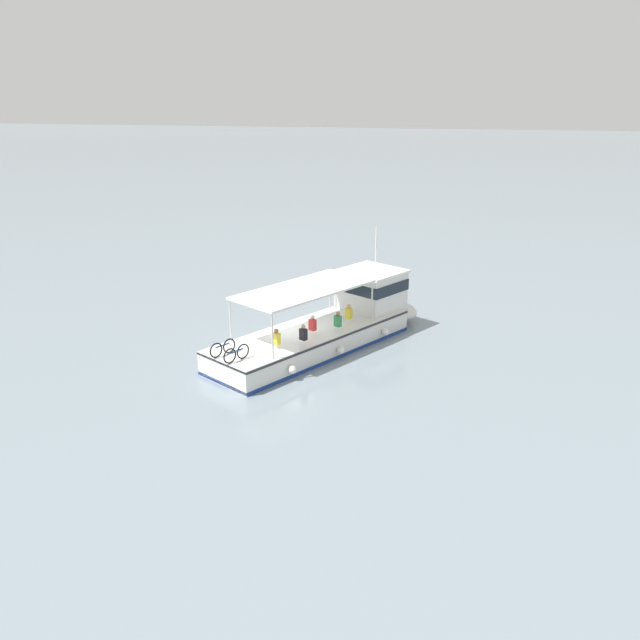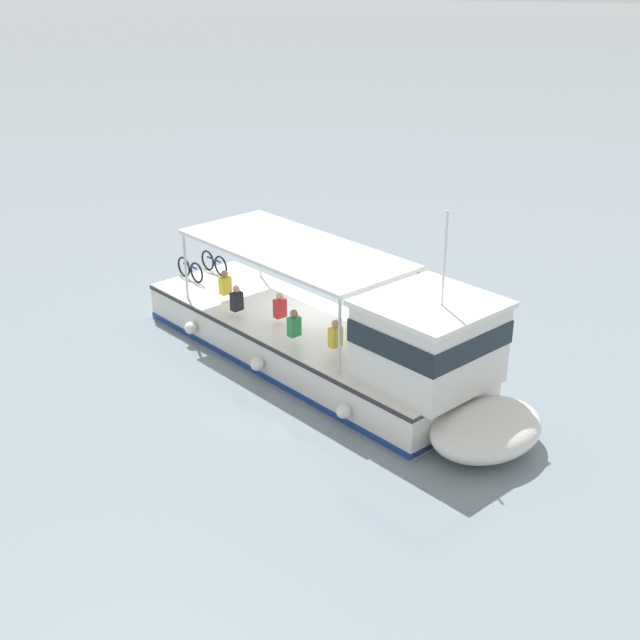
{
  "view_description": "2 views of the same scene",
  "coord_description": "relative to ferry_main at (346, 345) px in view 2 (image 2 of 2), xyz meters",
  "views": [
    {
      "loc": [
        28.26,
        8.36,
        11.66
      ],
      "look_at": [
        -0.41,
        1.48,
        1.4
      ],
      "focal_mm": 36.96,
      "sensor_mm": 36.0,
      "label": 1
    },
    {
      "loc": [
        -6.68,
        20.68,
        10.33
      ],
      "look_at": [
        -0.41,
        1.48,
        1.4
      ],
      "focal_mm": 46.4,
      "sensor_mm": 36.0,
      "label": 2
    }
  ],
  "objects": [
    {
      "name": "ferry_main",
      "position": [
        0.0,
        0.0,
        0.0
      ],
      "size": [
        12.56,
        9.02,
        5.32
      ],
      "color": "white",
      "rests_on": "ground"
    },
    {
      "name": "ground_plane",
      "position": [
        1.29,
        -1.99,
        -1.02
      ],
      "size": [
        400.0,
        400.0,
        0.0
      ],
      "primitive_type": "plane",
      "color": "gray"
    }
  ]
}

